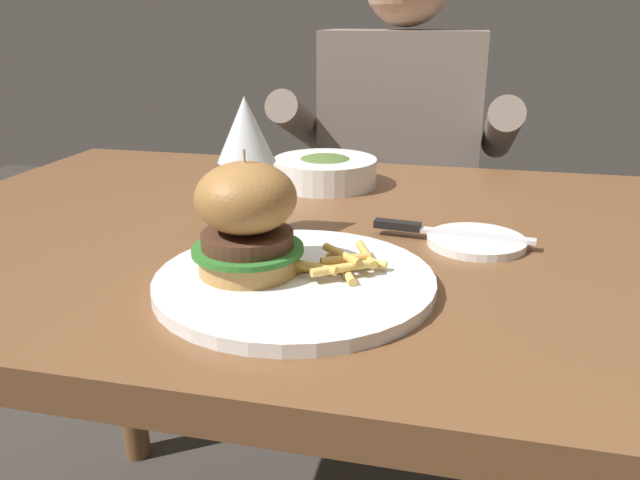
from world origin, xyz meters
TOP-DOWN VIEW (x-y plane):
  - dining_table at (0.00, 0.00)m, footprint 1.17×0.81m
  - main_plate at (0.03, -0.20)m, footprint 0.29×0.29m
  - burger_sandwich at (-0.02, -0.20)m, footprint 0.12×0.12m
  - fries_pile at (0.08, -0.18)m, footprint 0.12×0.10m
  - wine_glass at (-0.07, -0.05)m, footprint 0.07×0.07m
  - bread_plate at (0.22, -0.02)m, footprint 0.12×0.12m
  - table_knife at (0.17, -0.02)m, footprint 0.20×0.04m
  - soup_bowl at (-0.03, 0.22)m, footprint 0.17×0.17m
  - diner_person at (0.05, 0.68)m, footprint 0.51×0.36m

SIDE VIEW (x-z plane):
  - diner_person at x=0.05m, z-range -0.02..1.15m
  - dining_table at x=0.00m, z-range 0.27..1.01m
  - bread_plate at x=0.22m, z-range 0.74..0.75m
  - main_plate at x=0.03m, z-range 0.74..0.75m
  - table_knife at x=0.17m, z-range 0.75..0.76m
  - fries_pile at x=0.08m, z-range 0.75..0.78m
  - soup_bowl at x=-0.03m, z-range 0.74..0.79m
  - burger_sandwich at x=-0.02m, z-range 0.75..0.88m
  - wine_glass at x=-0.07m, z-range 0.78..0.96m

